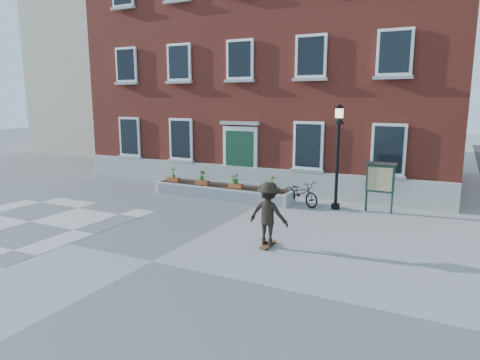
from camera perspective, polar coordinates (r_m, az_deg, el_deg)
The scene contains 9 objects.
ground at distance 11.38m, azimuth -11.65°, elevation -10.60°, with size 100.00×100.00×0.00m, color gray.
checker_patch at distance 16.24m, azimuth -26.25°, elevation -5.01°, with size 6.00×6.00×0.01m, color slate.
distant_building at distance 37.60m, azimuth -14.66°, elevation 14.04°, with size 10.00×12.00×13.00m, color #C0B29A.
bicycle at distance 16.90m, azimuth 8.07°, elevation -1.72°, with size 0.65×1.85×0.97m, color black.
brick_building at distance 23.95m, azimuth 5.72°, elevation 15.94°, with size 18.40×10.85×12.60m.
planter_assembly at distance 18.09m, azimuth -2.46°, elevation -1.39°, with size 6.20×1.12×1.15m.
lamp_post at distance 16.25m, azimuth 12.95°, elevation 4.95°, with size 0.40×0.40×3.93m.
notice_board at distance 16.32m, azimuth 18.19°, elevation 0.18°, with size 1.10×0.16×1.87m.
skateboarder at distance 11.97m, azimuth 3.83°, elevation -4.50°, with size 1.17×0.78×1.85m.
Camera 1 is at (6.72, -8.22, 4.09)m, focal length 32.00 mm.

